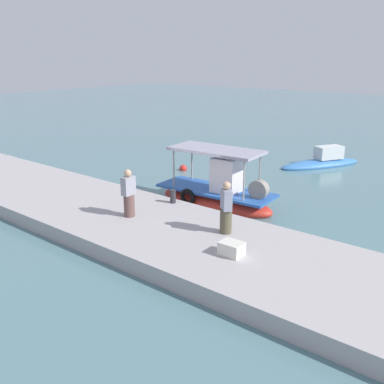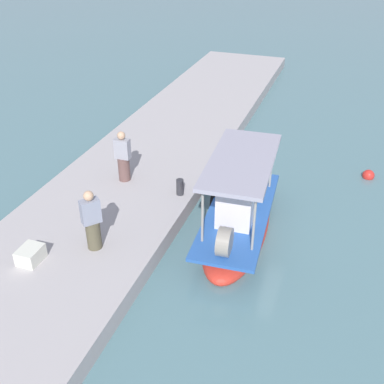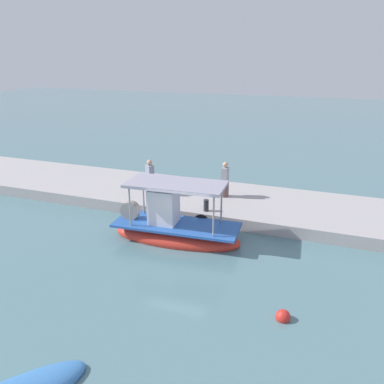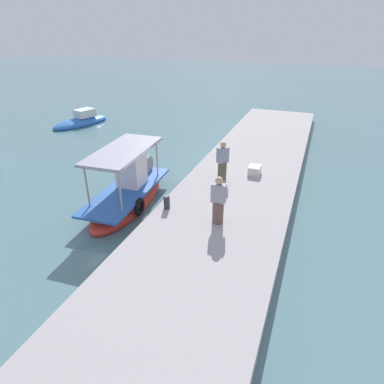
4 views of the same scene
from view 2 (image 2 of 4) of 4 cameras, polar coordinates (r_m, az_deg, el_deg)
name	(u,v)px [view 2 (image 2 of 4)]	position (r m, az deg, el deg)	size (l,w,h in m)	color
ground_plane	(246,225)	(14.90, 6.69, -3.99)	(120.00, 120.00, 0.00)	slate
dock_quay	(122,193)	(16.04, -8.60, -0.16)	(36.00, 4.98, 0.56)	#A8A2A3
main_fishing_boat	(238,219)	(14.23, 5.60, -3.32)	(5.52, 2.19, 2.87)	red
fisherman_near_bollard	(92,223)	(12.76, -12.16, -3.70)	(0.57, 0.56, 1.80)	brown
fisherman_by_crate	(123,159)	(15.90, -8.44, 4.08)	(0.41, 0.51, 1.80)	brown
mooring_bollard	(180,187)	(15.14, -1.49, 0.61)	(0.24, 0.24, 0.54)	#2D2D33
cargo_crate	(31,255)	(13.08, -19.19, -7.27)	(0.68, 0.55, 0.41)	silver
marker_buoy	(368,175)	(18.55, 20.81, 1.91)	(0.44, 0.44, 0.44)	red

